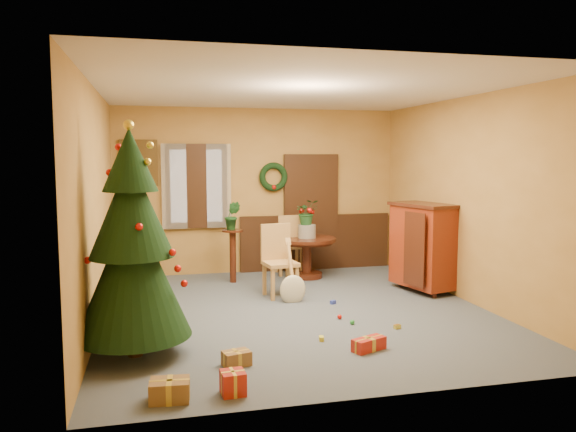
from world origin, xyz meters
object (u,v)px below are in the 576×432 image
object	(u,v)px
dining_table	(307,250)
christmas_tree	(132,246)
chair_near	(278,258)
sideboard	(423,244)
writing_desk	(133,258)

from	to	relation	value
dining_table	christmas_tree	bearing A→B (deg)	-130.07
dining_table	chair_near	xyz separation A→B (m)	(-0.74, -1.10, 0.09)
chair_near	sideboard	xyz separation A→B (m)	(2.20, -0.25, 0.16)
sideboard	writing_desk	bearing A→B (deg)	169.09
chair_near	christmas_tree	distance (m)	2.99
christmas_tree	chair_near	bearing A→B (deg)	47.08
writing_desk	dining_table	bearing A→B (deg)	10.39
sideboard	christmas_tree	bearing A→B (deg)	-155.61
dining_table	chair_near	distance (m)	1.33
chair_near	writing_desk	bearing A→B (deg)	164.48
dining_table	sideboard	distance (m)	2.00
chair_near	sideboard	distance (m)	2.22
dining_table	writing_desk	world-z (taller)	writing_desk
sideboard	dining_table	bearing A→B (deg)	137.23
chair_near	christmas_tree	size ratio (longest dim) A/B	0.44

